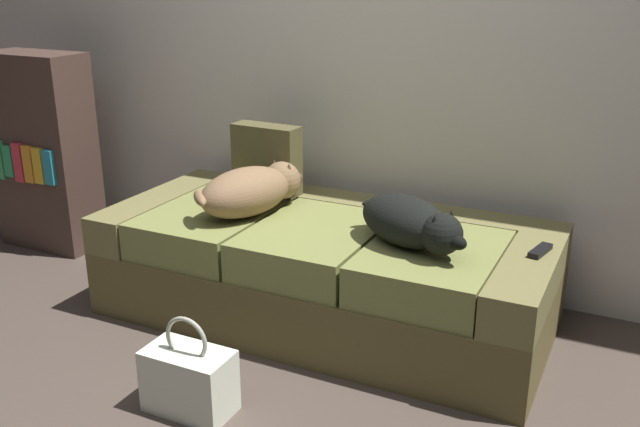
{
  "coord_description": "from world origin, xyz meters",
  "views": [
    {
      "loc": [
        1.27,
        -1.54,
        1.53
      ],
      "look_at": [
        0.0,
        1.06,
        0.52
      ],
      "focal_mm": 39.59,
      "sensor_mm": 36.0,
      "label": 1
    }
  ],
  "objects_px": {
    "couch": "(325,270)",
    "tv_remote": "(540,251)",
    "bookshelf": "(44,152)",
    "throw_pillow": "(267,159)",
    "dog_dark": "(411,222)",
    "handbag": "(189,380)",
    "dog_tan": "(252,190)"
  },
  "relations": [
    {
      "from": "handbag",
      "to": "bookshelf",
      "type": "relative_size",
      "value": 0.34
    },
    {
      "from": "couch",
      "to": "tv_remote",
      "type": "distance_m",
      "value": 0.95
    },
    {
      "from": "throw_pillow",
      "to": "bookshelf",
      "type": "relative_size",
      "value": 0.31
    },
    {
      "from": "tv_remote",
      "to": "handbag",
      "type": "distance_m",
      "value": 1.43
    },
    {
      "from": "bookshelf",
      "to": "throw_pillow",
      "type": "bearing_deg",
      "value": 4.95
    },
    {
      "from": "throw_pillow",
      "to": "bookshelf",
      "type": "bearing_deg",
      "value": -175.05
    },
    {
      "from": "dog_dark",
      "to": "handbag",
      "type": "distance_m",
      "value": 1.04
    },
    {
      "from": "handbag",
      "to": "bookshelf",
      "type": "distance_m",
      "value": 2.01
    },
    {
      "from": "handbag",
      "to": "throw_pillow",
      "type": "bearing_deg",
      "value": 105.61
    },
    {
      "from": "throw_pillow",
      "to": "handbag",
      "type": "height_order",
      "value": "throw_pillow"
    },
    {
      "from": "dog_tan",
      "to": "tv_remote",
      "type": "xyz_separation_m",
      "value": [
        1.27,
        0.08,
        -0.1
      ]
    },
    {
      "from": "tv_remote",
      "to": "handbag",
      "type": "bearing_deg",
      "value": -126.72
    },
    {
      "from": "dog_tan",
      "to": "tv_remote",
      "type": "relative_size",
      "value": 4.17
    },
    {
      "from": "couch",
      "to": "throw_pillow",
      "type": "distance_m",
      "value": 0.65
    },
    {
      "from": "tv_remote",
      "to": "bookshelf",
      "type": "distance_m",
      "value": 2.74
    },
    {
      "from": "dog_tan",
      "to": "bookshelf",
      "type": "bearing_deg",
      "value": 173.09
    },
    {
      "from": "handbag",
      "to": "dog_tan",
      "type": "bearing_deg",
      "value": 104.88
    },
    {
      "from": "dog_tan",
      "to": "dog_dark",
      "type": "height_order",
      "value": "dog_tan"
    },
    {
      "from": "throw_pillow",
      "to": "dog_dark",
      "type": "bearing_deg",
      "value": -22.87
    },
    {
      "from": "bookshelf",
      "to": "handbag",
      "type": "bearing_deg",
      "value": -30.79
    },
    {
      "from": "handbag",
      "to": "bookshelf",
      "type": "height_order",
      "value": "bookshelf"
    },
    {
      "from": "couch",
      "to": "handbag",
      "type": "relative_size",
      "value": 5.27
    },
    {
      "from": "handbag",
      "to": "dog_dark",
      "type": "bearing_deg",
      "value": 53.55
    },
    {
      "from": "tv_remote",
      "to": "throw_pillow",
      "type": "xyz_separation_m",
      "value": [
        -1.36,
        0.22,
        0.16
      ]
    },
    {
      "from": "tv_remote",
      "to": "throw_pillow",
      "type": "height_order",
      "value": "throw_pillow"
    },
    {
      "from": "dog_dark",
      "to": "handbag",
      "type": "xyz_separation_m",
      "value": [
        -0.56,
        -0.76,
        -0.44
      ]
    },
    {
      "from": "tv_remote",
      "to": "throw_pillow",
      "type": "relative_size",
      "value": 0.44
    },
    {
      "from": "dog_tan",
      "to": "throw_pillow",
      "type": "xyz_separation_m",
      "value": [
        -0.09,
        0.3,
        0.06
      ]
    },
    {
      "from": "couch",
      "to": "dog_dark",
      "type": "bearing_deg",
      "value": -15.26
    },
    {
      "from": "dog_dark",
      "to": "couch",
      "type": "bearing_deg",
      "value": 164.74
    },
    {
      "from": "dog_dark",
      "to": "throw_pillow",
      "type": "distance_m",
      "value": 0.95
    },
    {
      "from": "couch",
      "to": "handbag",
      "type": "height_order",
      "value": "couch"
    }
  ]
}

